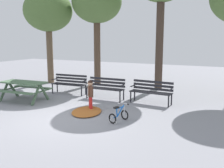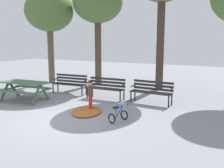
{
  "view_description": "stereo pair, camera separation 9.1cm",
  "coord_description": "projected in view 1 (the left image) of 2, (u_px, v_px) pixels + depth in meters",
  "views": [
    {
      "loc": [
        4.78,
        -6.08,
        2.43
      ],
      "look_at": [
        0.8,
        1.93,
        0.85
      ],
      "focal_mm": 41.25,
      "sensor_mm": 36.0,
      "label": 1
    },
    {
      "loc": [
        4.86,
        -6.04,
        2.43
      ],
      "look_at": [
        0.8,
        1.93,
        0.85
      ],
      "focal_mm": 41.25,
      "sensor_mm": 36.0,
      "label": 2
    }
  ],
  "objects": [
    {
      "name": "ground",
      "position": [
        61.0,
        119.0,
        7.88
      ],
      "size": [
        36.0,
        36.0,
        0.0
      ],
      "primitive_type": "plane",
      "color": "gray"
    },
    {
      "name": "picnic_table",
      "position": [
        24.0,
        86.0,
        10.12
      ],
      "size": [
        1.89,
        1.46,
        0.79
      ],
      "color": "#4C6B4C",
      "rests_on": "ground"
    },
    {
      "name": "park_bench_far_left",
      "position": [
        70.0,
        82.0,
        11.44
      ],
      "size": [
        1.62,
        0.54,
        0.85
      ],
      "color": "#232328",
      "rests_on": "ground"
    },
    {
      "name": "park_bench_left",
      "position": [
        106.0,
        86.0,
        10.47
      ],
      "size": [
        1.61,
        0.48,
        0.85
      ],
      "color": "#232328",
      "rests_on": "ground"
    },
    {
      "name": "park_bench_right",
      "position": [
        152.0,
        90.0,
        9.73
      ],
      "size": [
        1.62,
        0.55,
        0.85
      ],
      "color": "#232328",
      "rests_on": "ground"
    },
    {
      "name": "child_standing",
      "position": [
        90.0,
        93.0,
        8.76
      ],
      "size": [
        0.29,
        0.32,
        1.05
      ],
      "color": "red",
      "rests_on": "ground"
    },
    {
      "name": "kids_bicycle",
      "position": [
        119.0,
        115.0,
        7.61
      ],
      "size": [
        0.51,
        0.63,
        0.54
      ],
      "color": "black",
      "rests_on": "ground"
    },
    {
      "name": "leaf_pile",
      "position": [
        87.0,
        111.0,
        8.59
      ],
      "size": [
        1.41,
        1.65,
        0.07
      ],
      "primitive_type": "ellipsoid",
      "rotation": [
        0.0,
        0.0,
        1.94
      ],
      "color": "#9E5623",
      "rests_on": "ground"
    },
    {
      "name": "tree_far_left",
      "position": [
        48.0,
        12.0,
        13.78
      ],
      "size": [
        2.6,
        2.6,
        5.0
      ],
      "color": "brown",
      "rests_on": "ground"
    },
    {
      "name": "tree_left",
      "position": [
        97.0,
        3.0,
        13.31
      ],
      "size": [
        2.6,
        2.6,
        5.42
      ],
      "color": "brown",
      "rests_on": "ground"
    }
  ]
}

